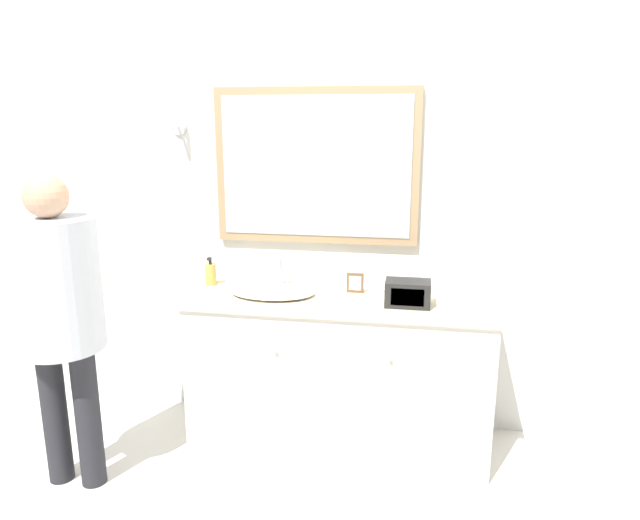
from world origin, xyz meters
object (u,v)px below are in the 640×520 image
person (58,302)px  appliance_box (408,293)px  soap_bottle (211,274)px  picture_frame (355,283)px  sink_basin (273,291)px

person → appliance_box: bearing=17.0°
soap_bottle → picture_frame: bearing=-0.6°
soap_bottle → person: (-0.51, -0.69, 0.02)m
sink_basin → person: bearing=-147.6°
sink_basin → soap_bottle: same height
sink_basin → soap_bottle: 0.42m
appliance_box → picture_frame: bearing=148.8°
picture_frame → person: bearing=-153.2°
sink_basin → appliance_box: (0.74, -0.07, 0.05)m
person → sink_basin: bearing=32.4°
soap_bottle → appliance_box: 1.16m
appliance_box → picture_frame: size_ratio=2.06×
person → picture_frame: bearing=26.8°
soap_bottle → appliance_box: size_ratio=0.72×
soap_bottle → appliance_box: soap_bottle is taller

